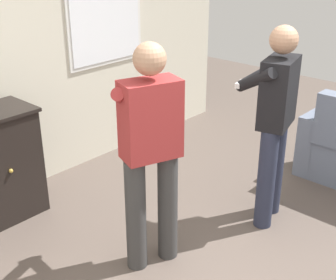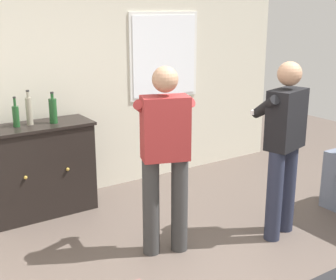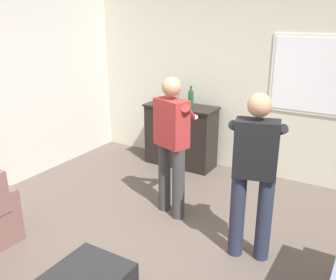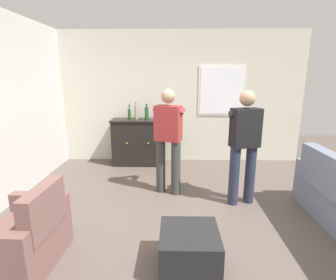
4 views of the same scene
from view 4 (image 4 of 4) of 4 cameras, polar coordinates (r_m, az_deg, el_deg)
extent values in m
plane|color=brown|center=(3.63, 4.05, -17.21)|extent=(10.40, 10.40, 0.00)
cube|color=beige|center=(5.79, 3.03, 9.16)|extent=(5.20, 0.12, 2.80)
cube|color=silver|center=(5.80, 11.55, 10.44)|extent=(0.98, 0.02, 1.06)
cube|color=white|center=(5.80, 11.56, 10.44)|extent=(0.90, 0.03, 0.98)
cube|color=slate|center=(4.63, 29.30, -7.58)|extent=(0.55, 0.18, 0.64)
cube|color=#386BB7|center=(4.24, 30.89, -5.66)|extent=(0.19, 0.41, 0.36)
cube|color=brown|center=(3.19, -29.00, -19.67)|extent=(0.67, 0.67, 0.40)
cube|color=brown|center=(2.86, -25.51, -13.46)|extent=(0.17, 0.65, 0.45)
cube|color=brown|center=(3.42, -25.75, -15.04)|extent=(0.64, 0.15, 0.60)
cube|color=black|center=(5.63, -6.33, -0.60)|extent=(1.09, 0.44, 0.95)
cube|color=black|center=(5.53, -6.47, 4.31)|extent=(1.13, 0.48, 0.03)
sphere|color=#B79338|center=(5.43, -8.95, -0.72)|extent=(0.04, 0.04, 0.04)
sphere|color=#B79338|center=(5.37, -4.35, -0.75)|extent=(0.04, 0.04, 0.04)
cylinder|color=gray|center=(5.55, -6.94, 5.95)|extent=(0.07, 0.07, 0.28)
cylinder|color=gray|center=(5.53, -6.99, 7.70)|extent=(0.03, 0.03, 0.06)
cylinder|color=#262626|center=(5.53, -7.01, 8.11)|extent=(0.03, 0.03, 0.02)
cylinder|color=#1E4C23|center=(5.46, -4.66, 5.75)|extent=(0.08, 0.08, 0.26)
cylinder|color=#1E4C23|center=(5.44, -4.70, 7.38)|extent=(0.03, 0.03, 0.06)
cylinder|color=#262626|center=(5.44, -4.70, 7.75)|extent=(0.04, 0.04, 0.02)
cylinder|color=#1E4C23|center=(5.57, -8.39, 5.56)|extent=(0.07, 0.07, 0.21)
cylinder|color=#1E4C23|center=(5.55, -8.44, 7.05)|extent=(0.03, 0.03, 0.08)
cylinder|color=#262626|center=(5.54, -8.46, 7.56)|extent=(0.03, 0.03, 0.02)
cube|color=black|center=(2.81, 4.64, -22.71)|extent=(0.58, 0.58, 0.40)
cylinder|color=#383838|center=(4.29, -1.59, -5.67)|extent=(0.15, 0.15, 0.88)
cylinder|color=#383838|center=(4.20, 1.70, -6.10)|extent=(0.15, 0.15, 0.88)
cube|color=#9E2D2D|center=(4.06, 0.04, 3.66)|extent=(0.45, 0.34, 0.55)
sphere|color=tan|center=(4.00, 0.04, 9.52)|extent=(0.22, 0.22, 0.22)
cylinder|color=#9E2D2D|center=(4.23, -0.64, 5.59)|extent=(0.41, 0.32, 0.29)
cylinder|color=#9E2D2D|center=(4.15, 2.32, 5.42)|extent=(0.21, 0.44, 0.29)
cube|color=white|center=(4.35, 1.55, 4.69)|extent=(0.15, 0.09, 0.04)
cylinder|color=#282D42|center=(3.99, 14.18, -7.61)|extent=(0.15, 0.15, 0.88)
cylinder|color=#282D42|center=(4.12, 17.41, -7.17)|extent=(0.15, 0.15, 0.88)
cube|color=black|center=(3.86, 16.52, 2.56)|extent=(0.44, 0.32, 0.55)
sphere|color=tan|center=(3.80, 16.95, 8.70)|extent=(0.22, 0.22, 0.22)
cylinder|color=black|center=(3.92, 14.01, 4.53)|extent=(0.24, 0.44, 0.29)
cylinder|color=black|center=(4.04, 16.92, 4.59)|extent=(0.39, 0.35, 0.29)
cube|color=white|center=(4.13, 14.34, 3.77)|extent=(0.16, 0.08, 0.04)
camera|label=1|loc=(2.94, -49.36, 17.53)|focal=50.00mm
camera|label=2|loc=(2.33, -70.85, 11.59)|focal=50.00mm
camera|label=3|loc=(2.08, 81.73, 15.69)|focal=40.00mm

